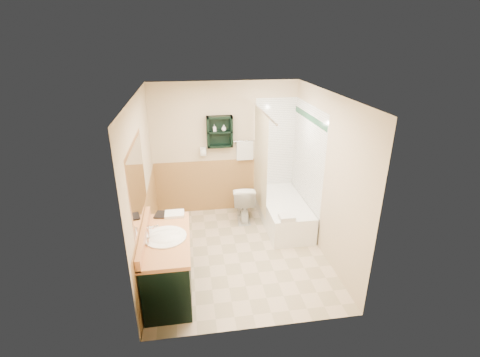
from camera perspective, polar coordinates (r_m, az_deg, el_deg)
The scene contains 25 objects.
floor at distance 5.47m, azimuth -0.44°, elevation -12.09°, with size 3.00×3.00×0.00m, color beige.
back_wall at distance 6.31m, azimuth -2.48°, elevation 4.90°, with size 2.60×0.04×2.40m, color beige.
left_wall at distance 4.90m, azimuth -15.95°, elevation -1.36°, with size 0.04×3.00×2.40m, color beige.
right_wall at distance 5.23m, azimuth 13.98°, elevation 0.42°, with size 0.04×3.00×2.40m, color beige.
ceiling at distance 4.55m, azimuth -0.53°, elevation 13.81°, with size 2.60×3.00×0.04m, color white.
wainscot_left at distance 5.21m, azimuth -14.74°, elevation -8.40°, with size 2.98×2.98×1.00m, color #B08447, non-canonical shape.
wainscot_back at distance 6.52m, azimuth -2.34°, elevation -1.07°, with size 2.58×2.58×1.00m, color #B08447, non-canonical shape.
mirror_frame at distance 4.27m, azimuth -16.49°, elevation -0.60°, with size 1.30×1.30×1.00m, color brown, non-canonical shape.
mirror_glass at distance 4.27m, azimuth -16.42°, elevation -0.60°, with size 1.20×1.20×0.90m, color white, non-canonical shape.
tile_right at distance 5.92m, azimuth 10.82°, elevation 1.76°, with size 1.50×1.50×2.10m, color white, non-canonical shape.
tile_back at distance 6.50m, azimuth 6.63°, elevation 3.91°, with size 0.95×0.95×2.10m, color white, non-canonical shape.
tile_accent at distance 5.68m, azimuth 11.35°, elevation 9.80°, with size 1.50×1.50×0.10m, color #14472A, non-canonical shape.
wall_shelf at distance 6.09m, azimuth -3.35°, elevation 7.66°, with size 0.45×0.15×0.55m, color black.
hair_dryer at distance 6.19m, azimuth -6.07°, elevation 4.45°, with size 0.10×0.24×0.18m, color white, non-canonical shape.
towel_bar at distance 6.24m, azimuth 0.79°, elevation 6.17°, with size 0.40×0.06×0.40m, color silver, non-canonical shape.
curtain_rod at distance 5.45m, azimuth 3.95°, elevation 10.74°, with size 0.03×0.03×1.60m, color silver.
shower_curtain at distance 5.85m, azimuth 3.36°, elevation 2.91°, with size 1.05×1.05×1.70m, color beige, non-canonical shape.
vanity at distance 4.65m, azimuth -11.73°, elevation -13.66°, with size 0.59×1.27×0.80m, color black.
bathtub at distance 6.16m, azimuth 7.11°, elevation -5.52°, with size 0.69×1.50×0.46m, color white.
toilet at distance 6.24m, azimuth 0.49°, elevation -3.85°, with size 0.38×0.69×0.67m, color white.
counter_towel at distance 4.90m, azimuth -10.70°, elevation -5.74°, with size 0.26×0.21×0.04m, color silver.
vanity_book at distance 4.92m, azimuth -13.86°, elevation -4.75°, with size 0.16×0.02×0.21m, color black.
tub_towel at distance 5.45m, azimuth 7.67°, elevation -6.34°, with size 0.24×0.20×0.07m, color silver.
soap_bottle_a at distance 6.07m, azimuth -4.20°, elevation 7.99°, with size 0.05×0.12×0.05m, color white.
soap_bottle_b at distance 6.08m, azimuth -2.66°, elevation 8.20°, with size 0.08×0.11×0.08m, color white.
Camera 1 is at (-0.64, -4.46, 3.12)m, focal length 26.00 mm.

